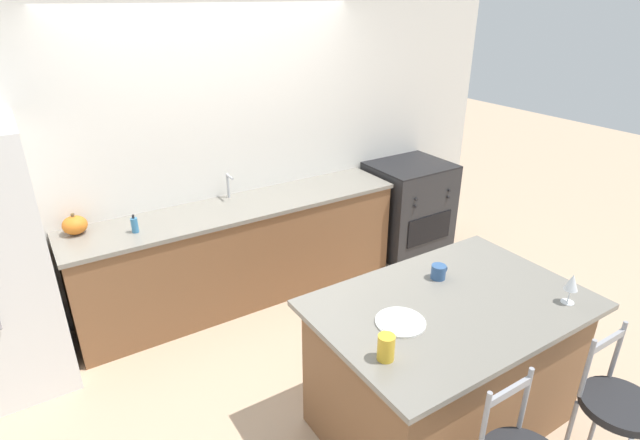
# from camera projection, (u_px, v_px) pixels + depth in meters

# --- Properties ---
(ground_plane) EXTENTS (18.00, 18.00, 0.00)m
(ground_plane) POSITION_uv_depth(u_px,v_px,m) (262.00, 314.00, 4.37)
(ground_plane) COLOR tan
(wall_back) EXTENTS (6.00, 0.07, 2.70)m
(wall_back) POSITION_uv_depth(u_px,v_px,m) (221.00, 146.00, 4.32)
(wall_back) COLOR silver
(wall_back) RESTS_ON ground_plane
(back_counter) EXTENTS (2.90, 0.65, 0.91)m
(back_counter) POSITION_uv_depth(u_px,v_px,m) (242.00, 251.00, 4.46)
(back_counter) COLOR brown
(back_counter) RESTS_ON ground_plane
(sink_faucet) EXTENTS (0.02, 0.13, 0.22)m
(sink_faucet) POSITION_uv_depth(u_px,v_px,m) (229.00, 183.00, 4.36)
(sink_faucet) COLOR #ADAFB5
(sink_faucet) RESTS_ON back_counter
(kitchen_island) EXTENTS (1.61, 1.07, 0.92)m
(kitchen_island) POSITION_uv_depth(u_px,v_px,m) (444.00, 364.00, 3.10)
(kitchen_island) COLOR brown
(kitchen_island) RESTS_ON ground_plane
(oven_range) EXTENTS (0.80, 0.71, 0.96)m
(oven_range) POSITION_uv_depth(u_px,v_px,m) (407.00, 207.00, 5.33)
(oven_range) COLOR #28282B
(oven_range) RESTS_ON ground_plane
(bar_stool_far) EXTENTS (0.39, 0.39, 1.03)m
(bar_stool_far) POSITION_uv_depth(u_px,v_px,m) (613.00, 419.00, 2.59)
(bar_stool_far) COLOR #99999E
(bar_stool_far) RESTS_ON ground_plane
(dinner_plate) EXTENTS (0.28, 0.28, 0.02)m
(dinner_plate) POSITION_uv_depth(u_px,v_px,m) (400.00, 322.00, 2.73)
(dinner_plate) COLOR white
(dinner_plate) RESTS_ON kitchen_island
(wine_glass) EXTENTS (0.08, 0.08, 0.19)m
(wine_glass) POSITION_uv_depth(u_px,v_px,m) (572.00, 283.00, 2.86)
(wine_glass) COLOR white
(wine_glass) RESTS_ON kitchen_island
(coffee_mug) EXTENTS (0.12, 0.09, 0.09)m
(coffee_mug) POSITION_uv_depth(u_px,v_px,m) (439.00, 272.00, 3.14)
(coffee_mug) COLOR #335689
(coffee_mug) RESTS_ON kitchen_island
(tumbler_cup) EXTENTS (0.09, 0.09, 0.14)m
(tumbler_cup) POSITION_uv_depth(u_px,v_px,m) (386.00, 347.00, 2.44)
(tumbler_cup) COLOR gold
(tumbler_cup) RESTS_ON kitchen_island
(pumpkin_decoration) EXTENTS (0.18, 0.18, 0.16)m
(pumpkin_decoration) POSITION_uv_depth(u_px,v_px,m) (75.00, 225.00, 3.74)
(pumpkin_decoration) COLOR orange
(pumpkin_decoration) RESTS_ON back_counter
(soap_bottle) EXTENTS (0.05, 0.05, 0.14)m
(soap_bottle) POSITION_uv_depth(u_px,v_px,m) (135.00, 225.00, 3.76)
(soap_bottle) COLOR teal
(soap_bottle) RESTS_ON back_counter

